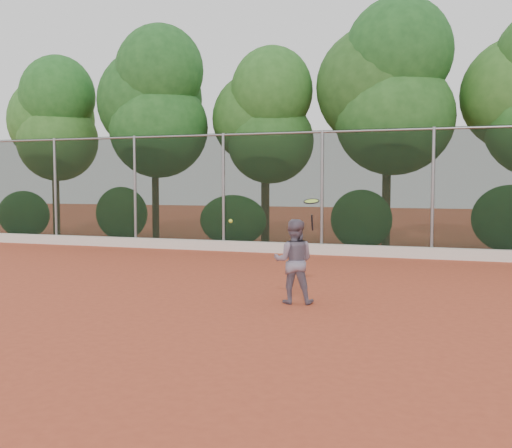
% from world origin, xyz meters
% --- Properties ---
extents(ground, '(80.00, 80.00, 0.00)m').
position_xyz_m(ground, '(0.00, 0.00, 0.00)').
color(ground, '#B6472B').
rests_on(ground, ground).
extents(concrete_curb, '(24.00, 0.20, 0.30)m').
position_xyz_m(concrete_curb, '(0.00, 6.82, 0.15)').
color(concrete_curb, silver).
rests_on(concrete_curb, ground).
extents(tennis_player, '(0.76, 0.64, 1.41)m').
position_xyz_m(tennis_player, '(0.93, 0.19, 0.70)').
color(tennis_player, slate).
rests_on(tennis_player, ground).
extents(chainlink_fence, '(24.09, 0.09, 3.50)m').
position_xyz_m(chainlink_fence, '(-0.00, 7.00, 1.86)').
color(chainlink_fence, black).
rests_on(chainlink_fence, ground).
extents(foliage_backdrop, '(23.70, 3.63, 7.55)m').
position_xyz_m(foliage_backdrop, '(-0.55, 8.98, 4.40)').
color(foliage_backdrop, '#48321B').
rests_on(foliage_backdrop, ground).
extents(tennis_racket, '(0.27, 0.26, 0.53)m').
position_xyz_m(tennis_racket, '(1.25, 0.09, 1.67)').
color(tennis_racket, black).
rests_on(tennis_racket, ground).
extents(tennis_ball_in_flight, '(0.07, 0.07, 0.07)m').
position_xyz_m(tennis_ball_in_flight, '(-0.41, 0.76, 1.31)').
color(tennis_ball_in_flight, '#D9EB35').
rests_on(tennis_ball_in_flight, ground).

